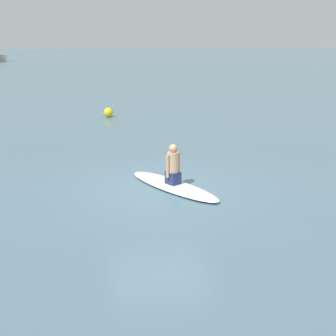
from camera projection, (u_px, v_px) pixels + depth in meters
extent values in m
plane|color=slate|center=(159.00, 188.00, 10.63)|extent=(400.00, 400.00, 0.00)
ellipsoid|color=white|center=(173.00, 186.00, 10.66)|extent=(2.19, 3.00, 0.11)
cube|color=navy|center=(173.00, 178.00, 10.61)|extent=(0.39, 0.41, 0.30)
cylinder|color=tan|center=(173.00, 162.00, 10.50)|extent=(0.39, 0.39, 0.51)
sphere|color=tan|center=(173.00, 148.00, 10.40)|extent=(0.20, 0.20, 0.20)
cylinder|color=tan|center=(178.00, 164.00, 10.62)|extent=(0.11, 0.11, 0.56)
cylinder|color=tan|center=(168.00, 166.00, 10.41)|extent=(0.11, 0.11, 0.56)
sphere|color=yellow|center=(108.00, 112.00, 20.61)|extent=(0.44, 0.44, 0.44)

